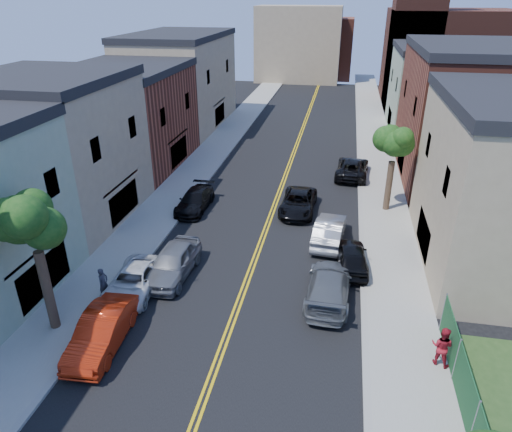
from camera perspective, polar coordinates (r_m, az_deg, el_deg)
The scene contains 25 objects.
sidewalk_left at distance 44.95m, azimuth -5.71°, elevation 7.74°, with size 3.20×100.00×0.15m, color gray.
sidewalk_right at distance 43.40m, azimuth 14.90°, elevation 6.30°, with size 3.20×100.00×0.15m, color gray.
curb_left at distance 44.51m, azimuth -3.52°, elevation 7.63°, with size 0.30×100.00×0.15m, color gray.
curb_right at distance 43.29m, azimuth 12.59°, elevation 6.51°, with size 0.30×100.00×0.15m, color gray.
bldg_left_tan_near at distance 33.18m, azimuth -23.66°, elevation 7.04°, with size 9.00×10.00×9.00m, color #998466.
bldg_left_brick at distance 42.45m, azimuth -15.57°, elevation 11.35°, with size 9.00×12.00×8.00m, color brown.
bldg_left_tan_far at distance 54.93m, azimuth -9.33°, elevation 15.91°, with size 9.00×16.00×9.50m, color #998466.
bldg_right_brick at distance 41.12m, azimuth 24.46°, elevation 10.98°, with size 9.00×14.00×10.00m, color brown.
bldg_right_palegrn at distance 54.69m, azimuth 21.35°, elevation 13.96°, with size 9.00×12.00×8.50m, color gray.
church at distance 69.38m, azimuth 21.80°, elevation 18.64°, with size 16.20×14.20×22.60m.
backdrop_left at distance 83.74m, azimuth 5.27°, elevation 20.37°, with size 14.00×8.00×12.00m, color #998466.
backdrop_center at distance 87.51m, azimuth 8.30°, elevation 19.80°, with size 10.00×8.00×10.00m, color brown.
tree_left_mid at distance 20.70m, azimuth -26.53°, elevation 1.96°, with size 5.20×5.20×9.29m.
tree_right_far at distance 32.23m, azimuth 16.95°, elevation 9.95°, with size 4.40×4.40×8.03m.
red_sedan at distance 21.69m, azimuth -18.50°, elevation -13.34°, with size 1.67×4.80×1.58m, color #B3240B.
white_pickup at distance 24.71m, azimuth -14.88°, elevation -7.84°, with size 2.21×4.80×1.33m, color silver.
grey_car_left at distance 25.53m, azimuth -10.23°, elevation -5.65°, with size 1.99×4.96×1.69m, color slate.
black_car_left at distance 33.12m, azimuth -7.56°, elevation 1.94°, with size 1.92×4.73×1.37m, color black.
grey_car_right at distance 23.66m, azimuth 8.99°, elevation -8.54°, with size 2.16×5.32×1.55m, color #56595D.
black_car_right at distance 26.41m, azimuth 11.75°, elevation -4.95°, with size 1.71×4.25×1.45m, color black.
silver_car_right at distance 28.79m, azimuth 9.05°, elevation -1.80°, with size 1.67×4.80×1.58m, color #999BA1.
dark_car_right_far at distance 39.72m, azimuth 11.80°, elevation 5.87°, with size 2.52×5.47×1.52m, color black.
black_suv_lane at distance 32.61m, azimuth 5.23°, elevation 1.69°, with size 2.32×5.02×1.40m, color black.
pedestrian_left at distance 24.45m, azimuth -18.33°, elevation -7.88°, with size 0.60×0.39×1.64m, color #2A2A32.
pedestrian_right at distance 20.95m, azimuth 21.98°, elevation -14.68°, with size 0.87×0.68×1.80m, color maroon.
Camera 1 is at (4.35, -0.93, 14.06)m, focal length 32.38 mm.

